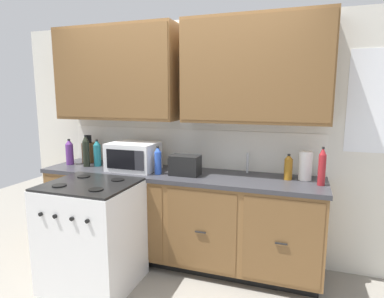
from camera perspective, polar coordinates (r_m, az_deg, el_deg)
name	(u,v)px	position (r m, az deg, el deg)	size (l,w,h in m)	color
ground_plane	(166,275)	(3.29, -4.62, -21.34)	(8.00, 8.00, 0.00)	gray
wall_unit	(184,98)	(3.29, -1.46, 9.01)	(3.96, 0.40, 2.43)	silver
counter_run	(177,216)	(3.33, -2.61, -11.79)	(2.79, 0.64, 0.93)	black
stove_range	(92,234)	(3.08, -17.21, -14.22)	(0.76, 0.68, 0.95)	white
microwave	(133,156)	(3.34, -10.32, -1.28)	(0.48, 0.37, 0.28)	white
toaster	(185,165)	(3.08, -1.23, -2.86)	(0.28, 0.18, 0.19)	black
knife_block	(90,152)	(3.87, -17.63, -0.48)	(0.11, 0.14, 0.31)	brown
sink_faucet	(248,163)	(3.20, 9.78, -2.45)	(0.02, 0.02, 0.20)	#B2B5BA
paper_towel_roll	(305,166)	(3.07, 19.37, -2.79)	(0.12, 0.12, 0.26)	white
bottle_dark	(86,151)	(3.61, -18.21, -0.37)	(0.07, 0.07, 0.34)	black
bottle_amber	(288,167)	(3.03, 16.65, -3.09)	(0.07, 0.07, 0.23)	#9E6619
bottle_teal	(97,153)	(3.61, -16.40, -0.72)	(0.08, 0.08, 0.29)	#1E707A
bottle_violet	(70,152)	(3.79, -20.82, -0.51)	(0.08, 0.08, 0.28)	#663384
bottle_blue	(158,161)	(3.12, -6.04, -2.04)	(0.07, 0.07, 0.27)	blue
bottle_red	(322,167)	(2.93, 21.98, -2.93)	(0.06, 0.06, 0.33)	maroon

